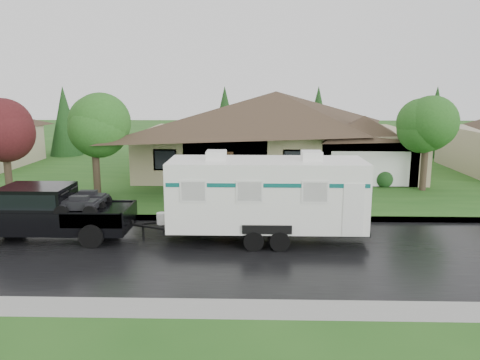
% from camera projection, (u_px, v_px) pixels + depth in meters
% --- Properties ---
extents(ground, '(140.00, 140.00, 0.00)m').
position_uv_depth(ground, '(242.00, 235.00, 19.34)').
color(ground, '#23531A').
rests_on(ground, ground).
extents(road, '(140.00, 8.00, 0.01)m').
position_uv_depth(road, '(241.00, 251.00, 17.38)').
color(road, black).
rests_on(road, ground).
extents(curb, '(140.00, 0.50, 0.15)m').
position_uv_depth(curb, '(243.00, 218.00, 21.53)').
color(curb, gray).
rests_on(curb, ground).
extents(lawn, '(140.00, 26.00, 0.15)m').
position_uv_depth(lawn, '(247.00, 170.00, 34.03)').
color(lawn, '#23531A').
rests_on(lawn, ground).
extents(house_main, '(19.44, 10.80, 6.90)m').
position_uv_depth(house_main, '(280.00, 123.00, 32.15)').
color(house_main, tan).
rests_on(house_main, lawn).
extents(tree_left_green, '(3.25, 3.25, 5.39)m').
position_uv_depth(tree_left_green, '(94.00, 128.00, 24.62)').
color(tree_left_green, '#382B1E').
rests_on(tree_left_green, lawn).
extents(tree_red, '(3.18, 3.18, 5.26)m').
position_uv_depth(tree_red, '(4.00, 131.00, 24.32)').
color(tree_red, '#382B1E').
rests_on(tree_red, lawn).
extents(tree_right_green, '(3.16, 3.16, 5.23)m').
position_uv_depth(tree_right_green, '(427.00, 127.00, 26.46)').
color(tree_right_green, '#382B1E').
rests_on(tree_right_green, lawn).
extents(shrub_row, '(13.60, 1.00, 1.00)m').
position_uv_depth(shrub_row, '(279.00, 177.00, 28.28)').
color(shrub_row, '#143814').
rests_on(shrub_row, lawn).
extents(pickup_truck, '(6.49, 2.47, 2.16)m').
position_uv_depth(pickup_truck, '(46.00, 210.00, 18.70)').
color(pickup_truck, black).
rests_on(pickup_truck, ground).
extents(travel_trailer, '(8.01, 2.81, 3.59)m').
position_uv_depth(travel_trailer, '(266.00, 194.00, 18.32)').
color(travel_trailer, white).
rests_on(travel_trailer, ground).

